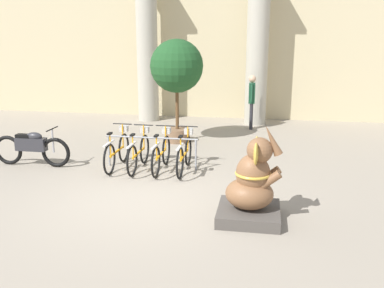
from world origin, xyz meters
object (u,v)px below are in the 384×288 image
at_px(elephant_statue, 252,188).
at_px(person_pedestrian, 252,97).
at_px(potted_tree, 177,70).
at_px(bicycle_2, 161,153).
at_px(bicycle_0, 117,151).
at_px(bicycle_1, 139,152).
at_px(bicycle_3, 185,154).
at_px(motorcycle, 32,147).

bearing_deg(elephant_statue, person_pedestrian, 92.27).
height_order(person_pedestrian, potted_tree, potted_tree).
height_order(bicycle_2, potted_tree, potted_tree).
xyz_separation_m(bicycle_0, elephant_statue, (3.30, -2.44, 0.16)).
bearing_deg(bicycle_2, person_pedestrian, 68.55).
xyz_separation_m(bicycle_0, bicycle_1, (0.55, -0.03, 0.00)).
distance_m(bicycle_3, motorcycle, 3.76).
bearing_deg(bicycle_0, bicycle_3, -0.27).
xyz_separation_m(person_pedestrian, potted_tree, (-2.11, -2.09, 1.02)).
height_order(elephant_statue, person_pedestrian, person_pedestrian).
bearing_deg(bicycle_3, elephant_statue, -55.86).
relative_size(bicycle_0, bicycle_1, 1.00).
bearing_deg(bicycle_3, person_pedestrian, 74.31).
bearing_deg(potted_tree, bicycle_1, -97.28).
distance_m(bicycle_0, bicycle_1, 0.55).
xyz_separation_m(bicycle_2, person_pedestrian, (1.91, 4.87, 0.68)).
height_order(elephant_statue, motorcycle, elephant_statue).
distance_m(bicycle_1, elephant_statue, 3.66).
relative_size(bicycle_2, bicycle_3, 1.00).
bearing_deg(potted_tree, bicycle_3, -74.84).
bearing_deg(motorcycle, bicycle_2, 3.63).
xyz_separation_m(bicycle_2, motorcycle, (-3.20, -0.20, 0.05)).
bearing_deg(potted_tree, bicycle_2, -85.97).
relative_size(motorcycle, potted_tree, 0.66).
height_order(bicycle_1, elephant_statue, elephant_statue).
xyz_separation_m(motorcycle, person_pedestrian, (5.11, 5.07, 0.63)).
bearing_deg(bicycle_3, bicycle_1, -178.71).
xyz_separation_m(bicycle_0, bicycle_2, (1.10, -0.03, 0.00)).
xyz_separation_m(elephant_statue, motorcycle, (-5.40, 2.21, -0.11)).
bearing_deg(bicycle_2, motorcycle, -176.37).
bearing_deg(person_pedestrian, bicycle_3, -105.69).
bearing_deg(bicycle_2, elephant_statue, -47.65).
relative_size(bicycle_0, elephant_statue, 1.01).
height_order(bicycle_2, bicycle_3, same).
relative_size(bicycle_1, bicycle_2, 1.00).
height_order(bicycle_3, person_pedestrian, person_pedestrian).
relative_size(bicycle_0, bicycle_3, 1.00).
height_order(motorcycle, potted_tree, potted_tree).
bearing_deg(bicycle_1, motorcycle, -175.72).
relative_size(bicycle_3, person_pedestrian, 0.96).
xyz_separation_m(bicycle_1, potted_tree, (0.36, 2.78, 1.71)).
relative_size(bicycle_0, motorcycle, 0.88).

